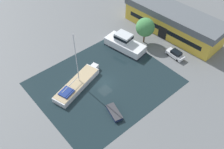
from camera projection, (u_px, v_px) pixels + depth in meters
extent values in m
plane|color=slate|center=(105.00, 82.00, 51.83)|extent=(440.00, 440.00, 0.00)
cube|color=#19282D|center=(105.00, 82.00, 51.83)|extent=(22.84, 27.12, 0.01)
cube|color=gold|center=(172.00, 24.00, 62.99)|extent=(25.52, 9.36, 4.53)
cube|color=#565B60|center=(174.00, 13.00, 60.79)|extent=(26.28, 9.64, 1.67)
cube|color=black|center=(162.00, 33.00, 61.52)|extent=(2.40, 0.20, 3.17)
cube|color=black|center=(163.00, 30.00, 60.88)|extent=(21.29, 1.33, 1.13)
cylinder|color=brown|center=(144.00, 38.00, 60.56)|extent=(0.37, 0.37, 2.62)
sphere|color=#428447|center=(145.00, 27.00, 58.44)|extent=(4.48, 4.48, 4.48)
cube|color=silver|center=(175.00, 55.00, 57.07)|extent=(4.53, 1.99, 0.78)
cube|color=black|center=(176.00, 53.00, 56.46)|extent=(2.38, 1.68, 0.66)
cube|color=black|center=(172.00, 50.00, 57.13)|extent=(0.10, 1.44, 0.53)
cylinder|color=black|center=(168.00, 54.00, 57.74)|extent=(0.61, 0.23, 0.60)
cylinder|color=black|center=(173.00, 51.00, 58.44)|extent=(0.61, 0.23, 0.60)
cylinder|color=black|center=(177.00, 60.00, 56.21)|extent=(0.61, 0.23, 0.60)
cylinder|color=black|center=(182.00, 58.00, 56.92)|extent=(0.61, 0.23, 0.60)
cube|color=silver|center=(77.00, 85.00, 50.59)|extent=(6.35, 11.86, 1.11)
cube|color=silver|center=(95.00, 67.00, 54.36)|extent=(1.71, 1.56, 1.11)
cube|color=tan|center=(77.00, 83.00, 50.17)|extent=(6.09, 11.39, 0.08)
cylinder|color=silver|center=(76.00, 59.00, 46.60)|extent=(0.16, 0.16, 11.44)
cylinder|color=silver|center=(70.00, 84.00, 48.33)|extent=(1.61, 4.96, 0.12)
cube|color=navy|center=(66.00, 92.00, 48.15)|extent=(2.85, 3.05, 0.30)
cube|color=white|center=(125.00, 45.00, 59.00)|extent=(10.26, 5.43, 1.98)
cube|color=black|center=(125.00, 48.00, 59.60)|extent=(10.37, 5.52, 0.18)
cube|color=silver|center=(124.00, 38.00, 57.82)|extent=(4.12, 3.34, 1.95)
cube|color=black|center=(124.00, 37.00, 57.68)|extent=(4.21, 3.43, 0.62)
cube|color=#19234C|center=(114.00, 113.00, 46.00)|extent=(4.08, 2.44, 0.65)
cube|color=#333338|center=(114.00, 111.00, 45.74)|extent=(4.25, 2.57, 0.08)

